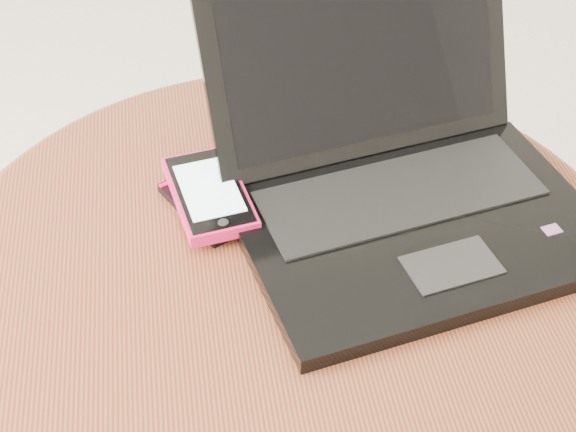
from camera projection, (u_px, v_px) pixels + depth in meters
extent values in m
cylinder|color=#512D16|center=(288.00, 427.00, 0.99)|extent=(0.11, 0.11, 0.47)
cylinder|color=#5B2515|center=(288.00, 272.00, 0.82)|extent=(0.65, 0.65, 0.03)
torus|color=#5B2515|center=(288.00, 272.00, 0.82)|extent=(0.68, 0.68, 0.03)
cube|color=black|center=(420.00, 230.00, 0.83)|extent=(0.37, 0.29, 0.02)
cube|color=black|center=(400.00, 193.00, 0.85)|extent=(0.29, 0.16, 0.00)
cube|color=black|center=(452.00, 265.00, 0.78)|extent=(0.09, 0.07, 0.00)
cube|color=red|center=(552.00, 230.00, 0.81)|extent=(0.02, 0.02, 0.00)
cube|color=black|center=(361.00, 57.00, 0.87)|extent=(0.34, 0.15, 0.19)
cube|color=black|center=(362.00, 57.00, 0.86)|extent=(0.30, 0.12, 0.16)
cube|color=black|center=(208.00, 205.00, 0.86)|extent=(0.10, 0.12, 0.01)
cube|color=#B70640|center=(183.00, 176.00, 0.89)|extent=(0.05, 0.03, 0.00)
cube|color=#D51754|center=(209.00, 194.00, 0.85)|extent=(0.09, 0.14, 0.01)
cube|color=black|center=(209.00, 189.00, 0.85)|extent=(0.08, 0.13, 0.00)
cube|color=#C4EFEF|center=(209.00, 188.00, 0.85)|extent=(0.07, 0.10, 0.00)
cylinder|color=black|center=(223.00, 222.00, 0.81)|extent=(0.01, 0.01, 0.00)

